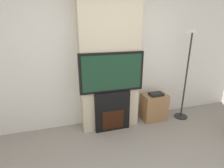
{
  "coord_description": "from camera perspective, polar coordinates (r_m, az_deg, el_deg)",
  "views": [
    {
      "loc": [
        -0.82,
        -1.07,
        1.83
      ],
      "look_at": [
        0.0,
        1.65,
        0.88
      ],
      "focal_mm": 28.0,
      "sensor_mm": 36.0,
      "label": 1
    }
  ],
  "objects": [
    {
      "name": "wall_back",
      "position": [
        3.25,
        -1.97,
        9.94
      ],
      "size": [
        6.0,
        0.06,
        2.7
      ],
      "color": "silver",
      "rests_on": "ground_plane"
    },
    {
      "name": "chimney_breast",
      "position": [
        3.05,
        -0.96,
        9.4
      ],
      "size": [
        1.04,
        0.35,
        2.7
      ],
      "color": "beige",
      "rests_on": "ground_plane"
    },
    {
      "name": "fireplace",
      "position": [
        3.2,
        0.01,
        -8.73
      ],
      "size": [
        0.63,
        0.15,
        0.74
      ],
      "color": "black",
      "rests_on": "ground_plane"
    },
    {
      "name": "television",
      "position": [
        2.94,
        0.02,
        3.77
      ],
      "size": [
        1.11,
        0.07,
        0.68
      ],
      "color": "black",
      "rests_on": "fireplace"
    },
    {
      "name": "floor_lamp",
      "position": [
        3.63,
        23.94,
        8.96
      ],
      "size": [
        0.27,
        0.27,
        1.82
      ],
      "color": "#262628",
      "rests_on": "ground_plane"
    },
    {
      "name": "media_stand",
      "position": [
        3.66,
        13.63,
        -7.23
      ],
      "size": [
        0.48,
        0.31,
        0.59
      ],
      "color": "#997047",
      "rests_on": "ground_plane"
    }
  ]
}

